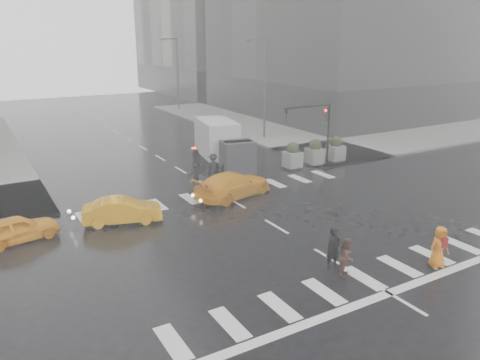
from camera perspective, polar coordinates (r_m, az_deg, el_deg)
ground at (r=23.42m, az=4.46°, el=-5.69°), size 120.00×120.00×0.00m
sidewalk_ne at (r=48.34m, az=11.81°, el=6.02°), size 35.00×35.00×0.15m
road_markings at (r=23.42m, az=4.47°, el=-5.68°), size 18.00×48.00×0.01m
traffic_signal_pole at (r=33.95m, az=9.49°, el=6.96°), size 4.45×0.42×4.50m
street_lamp_near at (r=42.80m, az=2.91°, el=11.56°), size 2.15×0.22×9.00m
street_lamp_far at (r=60.49m, az=-7.75°, el=13.04°), size 2.15×0.22×9.00m
planter_west at (r=33.34m, az=6.43°, el=2.98°), size 1.10×1.10×1.80m
planter_mid at (r=34.54m, az=9.10°, el=3.37°), size 1.10×1.10×1.80m
planter_east at (r=35.82m, az=11.59°, el=3.72°), size 1.10×1.10×1.80m
pedestrian_black at (r=19.08m, az=11.44°, el=-6.30°), size 1.10×1.12×2.43m
pedestrian_brown at (r=19.04m, az=12.91°, el=-9.09°), size 0.95×0.89×1.56m
pedestrian_orange at (r=20.77m, az=23.12°, el=-7.50°), size 0.97×0.75×1.76m
pedestrian_far_a at (r=28.41m, az=-5.37°, el=0.26°), size 1.13×0.86×1.71m
pedestrian_far_b at (r=30.98m, az=-3.29°, el=1.70°), size 1.21×0.88×1.68m
taxi_front at (r=23.81m, az=-25.55°, el=-5.40°), size 3.85×2.15×1.24m
taxi_mid at (r=24.37m, az=-14.14°, el=-3.62°), size 4.13×2.44×1.29m
taxi_rear at (r=27.36m, az=-0.87°, el=-0.58°), size 4.92×3.27×1.49m
box_truck at (r=33.70m, az=-2.19°, el=4.53°), size 2.29×6.10×3.24m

